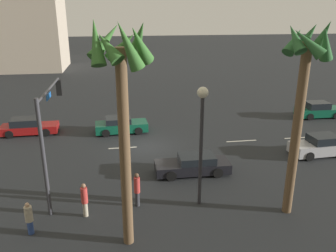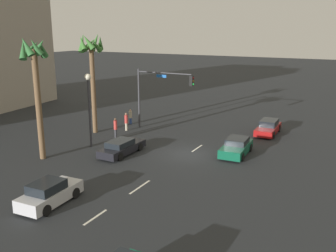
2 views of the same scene
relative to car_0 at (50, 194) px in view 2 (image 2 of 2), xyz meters
name	(u,v)px [view 2 (image 2 of 2)]	position (x,y,z in m)	size (l,w,h in m)	color
ground_plane	(189,154)	(12.10, -3.35, -0.67)	(220.00, 220.00, 0.00)	#232628
lane_stripe_1	(95,217)	(-0.05, -3.35, -0.66)	(1.97, 0.14, 0.01)	silver
lane_stripe_2	(140,187)	(4.54, -3.35, -0.66)	(2.43, 0.14, 0.01)	silver
lane_stripe_3	(197,148)	(13.80, -3.35, -0.66)	(2.09, 0.14, 0.01)	silver
car_0	(50,194)	(0.00, 0.00, 0.00)	(4.14, 1.97, 1.45)	#B7B7BC
car_1	(268,127)	(21.38, -7.60, -0.05)	(4.57, 1.88, 1.34)	maroon
car_3	(122,147)	(9.52, 1.50, -0.09)	(4.67, 1.83, 1.22)	black
car_4	(236,147)	(13.83, -6.81, -0.04)	(4.36, 2.05, 1.33)	#0F5138
traffic_signal	(157,89)	(17.61, 2.70, 3.51)	(0.35, 6.29, 6.05)	#38383D
streetlamp	(89,96)	(9.98, 5.04, 3.76)	(0.56, 0.56, 6.34)	#2D2D33
pedestrian_0	(130,116)	(18.26, 6.40, 0.18)	(0.50, 0.50, 1.63)	#2D478C
pedestrian_1	(115,127)	(13.24, 4.76, 0.35)	(0.43, 0.43, 1.89)	#333338
pedestrian_2	(126,121)	(15.87, 5.33, 0.30)	(0.36, 0.36, 1.81)	#B2A58C
palm_tree_0	(35,72)	(5.70, 6.45, 6.17)	(2.27, 2.42, 9.51)	brown
palm_tree_1	(92,59)	(13.84, 7.69, 6.51)	(2.67, 2.68, 9.64)	brown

